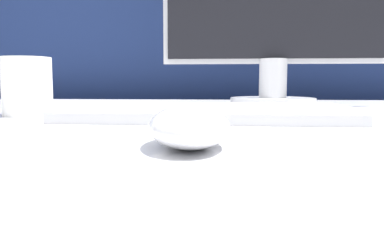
{
  "coord_description": "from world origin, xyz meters",
  "views": [
    {
      "loc": [
        0.08,
        -0.65,
        0.81
      ],
      "look_at": [
        0.05,
        -0.28,
        0.77
      ],
      "focal_mm": 35.0,
      "sensor_mm": 36.0,
      "label": 1
    }
  ],
  "objects": [
    {
      "name": "computer_mouse_near",
      "position": [
        0.05,
        -0.32,
        0.77
      ],
      "size": [
        0.09,
        0.13,
        0.04
      ],
      "rotation": [
        0.0,
        0.0,
        0.12
      ],
      "color": "white",
      "rests_on": "desk"
    },
    {
      "name": "keyboard",
      "position": [
        0.06,
        -0.08,
        0.76
      ],
      "size": [
        0.45,
        0.15,
        0.02
      ],
      "rotation": [
        0.0,
        0.0,
        -0.02
      ],
      "color": "silver",
      "rests_on": "desk"
    },
    {
      "name": "mug",
      "position": [
        -0.25,
        -0.02,
        0.8
      ],
      "size": [
        0.08,
        0.08,
        0.1
      ],
      "color": "white",
      "rests_on": "desk"
    },
    {
      "name": "partition_panel",
      "position": [
        0.0,
        0.73,
        0.59
      ],
      "size": [
        5.0,
        0.03,
        1.17
      ],
      "color": "navy",
      "rests_on": "ground_plane"
    }
  ]
}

